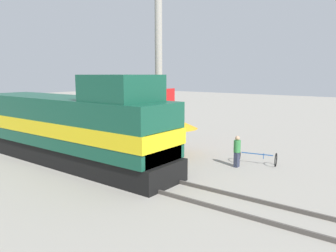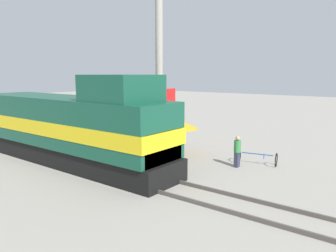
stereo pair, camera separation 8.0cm
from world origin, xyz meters
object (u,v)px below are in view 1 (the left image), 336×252
(person_bystander, at_px, (237,150))
(bicycle, at_px, (257,157))
(locomotive, at_px, (73,128))
(utility_pole, at_px, (159,50))
(billboard_sign, at_px, (164,101))
(vendor_umbrella, at_px, (176,124))

(person_bystander, height_order, bicycle, person_bystander)
(bicycle, bearing_deg, locomotive, 115.06)
(bicycle, bearing_deg, person_bystander, 139.15)
(locomotive, xyz_separation_m, utility_pole, (5.36, -1.28, 4.10))
(billboard_sign, distance_m, person_bystander, 7.51)
(vendor_umbrella, height_order, person_bystander, vendor_umbrella)
(billboard_sign, distance_m, bicycle, 7.89)
(utility_pole, bearing_deg, person_bystander, -98.70)
(vendor_umbrella, xyz_separation_m, person_bystander, (-0.18, -3.86, -0.96))
(bicycle, bearing_deg, vendor_umbrella, 89.94)
(locomotive, distance_m, utility_pole, 6.87)
(vendor_umbrella, bearing_deg, bicycle, -78.66)
(person_bystander, relative_size, bicycle, 0.78)
(utility_pole, distance_m, vendor_umbrella, 4.59)
(person_bystander, xyz_separation_m, bicycle, (1.08, -0.61, -0.49))
(person_bystander, bearing_deg, locomotive, 122.94)
(utility_pole, xyz_separation_m, billboard_sign, (1.90, 1.05, -3.21))
(utility_pole, height_order, vendor_umbrella, utility_pole)
(person_bystander, bearing_deg, billboard_sign, 67.56)
(person_bystander, distance_m, bicycle, 1.33)
(person_bystander, bearing_deg, utility_pole, 81.30)
(bicycle, bearing_deg, utility_pole, 80.57)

